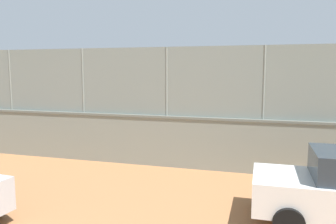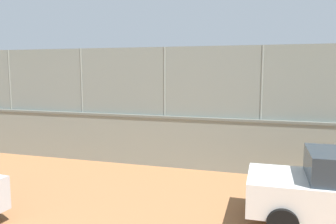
% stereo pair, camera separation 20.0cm
% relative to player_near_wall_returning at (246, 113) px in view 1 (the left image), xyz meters
% --- Properties ---
extents(ground_plane, '(260.00, 260.00, 0.00)m').
position_rel_player_near_wall_returning_xyz_m(ground_plane, '(3.28, -5.23, -0.86)').
color(ground_plane, '#A36B42').
extents(perimeter_wall, '(28.78, 0.68, 1.75)m').
position_rel_player_near_wall_returning_xyz_m(perimeter_wall, '(3.82, 8.71, 0.03)').
color(perimeter_wall, gray).
rests_on(perimeter_wall, ground_plane).
extents(fence_panel_on_wall, '(28.27, 0.42, 2.29)m').
position_rel_player_near_wall_returning_xyz_m(fence_panel_on_wall, '(3.82, 8.71, 2.04)').
color(fence_panel_on_wall, gray).
rests_on(fence_panel_on_wall, perimeter_wall).
extents(player_near_wall_returning, '(0.76, 1.00, 1.47)m').
position_rel_player_near_wall_returning_xyz_m(player_near_wall_returning, '(0.00, 0.00, 0.00)').
color(player_near_wall_returning, '#B2B2B2').
rests_on(player_near_wall_returning, ground_plane).
extents(player_foreground_swinging, '(0.77, 0.77, 1.63)m').
position_rel_player_near_wall_returning_xyz_m(player_foreground_swinging, '(7.76, -3.04, 0.10)').
color(player_foreground_swinging, '#B2B2B2').
rests_on(player_foreground_swinging, ground_plane).
extents(sports_ball, '(0.22, 0.22, 0.22)m').
position_rel_player_near_wall_returning_xyz_m(sports_ball, '(-0.81, 1.56, -0.74)').
color(sports_ball, orange).
rests_on(sports_ball, ground_plane).
extents(courtside_bench, '(1.60, 0.40, 0.87)m').
position_rel_player_near_wall_returning_xyz_m(courtside_bench, '(-1.47, 7.08, -0.39)').
color(courtside_bench, gray).
rests_on(courtside_bench, ground_plane).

